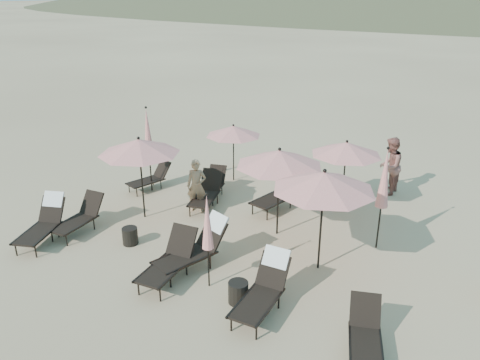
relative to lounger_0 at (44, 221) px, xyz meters
The scene contains 23 objects.
ground 5.01m from the lounger_0, ahead, with size 800.00×800.00×0.00m, color #D6BA8C.
lounger_0 is the anchor object (origin of this frame).
lounger_1 0.90m from the lounger_0, 58.15° to the left, with size 0.71×1.67×0.94m.
lounger_2 4.02m from the lounger_0, ahead, with size 0.81×1.82×1.02m.
lounger_3 4.36m from the lounger_0, 11.07° to the left, with size 1.24×1.99×1.17m.
lounger_4 6.40m from the lounger_0, ahead, with size 0.70×1.80×1.11m.
lounger_5 8.57m from the lounger_0, ahead, with size 1.01×1.62×0.87m.
lounger_6 4.11m from the lounger_0, 86.72° to the left, with size 0.99×1.60×0.86m.
lounger_7 5.14m from the lounger_0, 62.44° to the left, with size 0.91×1.60×0.87m.
lounger_8 4.64m from the lounger_0, 55.68° to the left, with size 1.07×1.81×0.98m.
lounger_9 6.61m from the lounger_0, 46.04° to the left, with size 1.08×1.89×1.03m.
umbrella_open_0 3.18m from the lounger_0, 58.46° to the left, with size 2.28×2.28×2.45m.
umbrella_open_1 6.41m from the lounger_0, 31.99° to the left, with size 2.29×2.29×2.46m.
umbrella_open_2 7.38m from the lounger_0, 17.73° to the left, with size 2.35×2.35×2.53m.
umbrella_open_3 6.65m from the lounger_0, 69.70° to the left, with size 1.88×1.88×2.03m.
umbrella_open_4 8.55m from the lounger_0, 41.39° to the left, with size 2.06×2.06×2.21m.
umbrella_closed_0 5.08m from the lounger_0, ahead, with size 0.27×0.27×2.28m.
umbrella_closed_1 8.81m from the lounger_0, 26.13° to the left, with size 0.32×0.32×2.73m.
umbrella_closed_2 4.27m from the lounger_0, 85.12° to the left, with size 0.33×0.33×2.84m.
side_table_0 2.34m from the lounger_0, 22.82° to the left, with size 0.40×0.40×0.46m, color black.
side_table_1 5.83m from the lounger_0, ahead, with size 0.43×0.43×0.48m, color black.
beachgoer_a 4.29m from the lounger_0, 53.91° to the left, with size 0.58×0.38×1.60m, color tan.
beachgoer_b 10.47m from the lounger_0, 46.23° to the left, with size 0.92×0.72×1.89m, color #9D5D51.
Camera 1 is at (4.90, -7.44, 6.10)m, focal length 35.00 mm.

